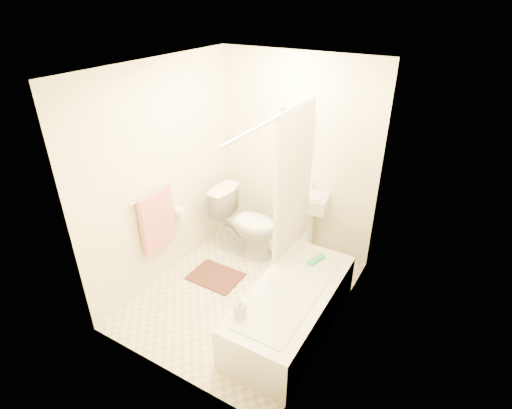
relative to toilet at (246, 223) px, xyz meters
The scene contains 17 objects.
floor 0.92m from the toilet, 59.66° to the right, with size 2.40×2.40×0.00m, color beige.
ceiling 2.15m from the toilet, 59.66° to the right, with size 2.40×2.40×0.00m, color white.
wall_back 1.02m from the toilet, 50.15° to the left, with size 2.00×0.02×2.40m, color beige.
wall_left 1.21m from the toilet, 129.77° to the right, with size 0.02×2.40×2.40m, color beige.
wall_right 1.76m from the toilet, 26.53° to the right, with size 0.02×2.40×2.40m, color beige.
mirror 1.26m from the toilet, 48.98° to the left, with size 0.40×0.03×0.55m, color white.
curtain_rod 1.84m from the toilet, 40.34° to the right, with size 0.03×0.03×1.70m, color silver.
shower_curtain 1.10m from the toilet, 16.07° to the right, with size 0.04×0.80×1.55m, color silver.
towel_bar 1.30m from the toilet, 119.80° to the right, with size 0.02×0.02×0.60m, color silver.
towel 1.15m from the toilet, 118.43° to the right, with size 0.06×0.45×0.66m, color #CC7266.
toilet_paper 0.83m from the toilet, 131.46° to the right, with size 0.12×0.12×0.11m, color white.
toilet is the anchor object (origin of this frame).
sink 0.75m from the toilet, 28.14° to the left, with size 0.46×0.37×0.91m, color silver, non-canonical shape.
bathtub 1.39m from the toilet, 39.74° to the right, with size 0.71×1.62×0.45m, color white, non-canonical shape.
bath_mat 0.76m from the toilet, 92.32° to the right, with size 0.58×0.44×0.02m, color #552F1D.
soap_bottle 1.64m from the toilet, 59.97° to the right, with size 0.08×0.09×0.19m, color white.
scrub_brush 1.14m from the toilet, 17.96° to the right, with size 0.06×0.21×0.04m, color #33AA62.
Camera 1 is at (1.83, -2.87, 2.97)m, focal length 28.00 mm.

